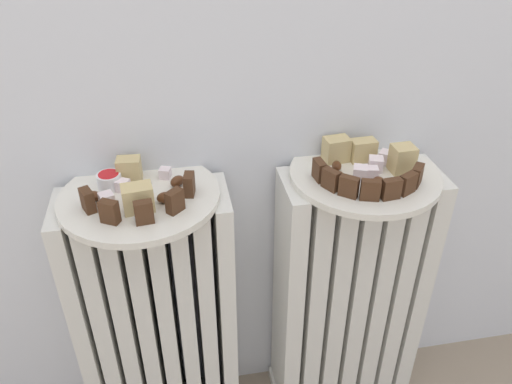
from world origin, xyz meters
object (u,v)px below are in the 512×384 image
plate_right (365,175)px  jam_bowl_left (109,180)px  radiator_right (348,300)px  radiator_left (159,325)px  fork (142,197)px  plate_left (140,197)px

plate_right → jam_bowl_left: jam_bowl_left is taller
radiator_right → plate_right: (0.00, 0.00, 0.31)m
radiator_right → plate_right: bearing=0.0°
radiator_left → radiator_right: same height
radiator_right → fork: 0.50m
jam_bowl_left → fork: 0.07m
jam_bowl_left → fork: jam_bowl_left is taller
fork → plate_left: bearing=110.0°
radiator_left → jam_bowl_left: bearing=148.2°
radiator_left → radiator_right: 0.40m
jam_bowl_left → radiator_left: bearing=-31.8°
radiator_left → radiator_right: size_ratio=1.00×
radiator_right → plate_right: 0.31m
plate_left → fork: fork is taller
radiator_right → plate_left: size_ratio=2.22×
radiator_right → jam_bowl_left: (-0.45, 0.03, 0.33)m
radiator_right → fork: size_ratio=5.51×
radiator_right → jam_bowl_left: bearing=176.1°
radiator_left → plate_left: plate_left is taller
radiator_left → plate_right: bearing=0.0°
fork → radiator_left: bearing=110.0°
radiator_left → jam_bowl_left: (-0.05, 0.03, 0.33)m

